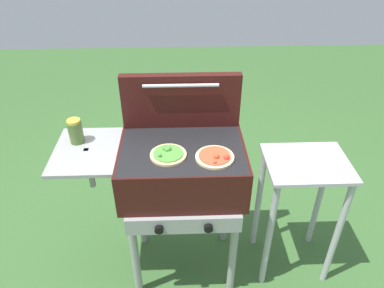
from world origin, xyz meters
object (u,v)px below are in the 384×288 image
(pizza_pepperoni, at_px, (215,157))
(prep_table, at_px, (301,195))
(grill, at_px, (180,170))
(pizza_veggie, at_px, (168,154))
(sauce_jar, at_px, (76,131))

(pizza_pepperoni, distance_m, prep_table, 0.62)
(grill, bearing_deg, prep_table, 0.37)
(pizza_veggie, height_order, sauce_jar, sauce_jar)
(grill, height_order, sauce_jar, sauce_jar)
(pizza_pepperoni, xyz_separation_m, sauce_jar, (-0.69, 0.17, 0.05))
(grill, xyz_separation_m, sauce_jar, (-0.52, 0.08, 0.21))
(grill, bearing_deg, pizza_veggie, -131.07)
(pizza_veggie, bearing_deg, prep_table, 5.27)
(grill, distance_m, sauce_jar, 0.57)
(pizza_veggie, xyz_separation_m, sauce_jar, (-0.47, 0.14, 0.05))
(sauce_jar, distance_m, prep_table, 1.26)
(sauce_jar, bearing_deg, prep_table, -3.47)
(sauce_jar, bearing_deg, grill, -8.38)
(prep_table, bearing_deg, sauce_jar, 176.53)
(sauce_jar, xyz_separation_m, prep_table, (1.20, -0.07, -0.40))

